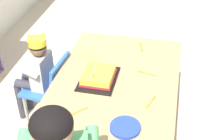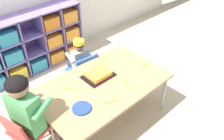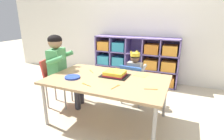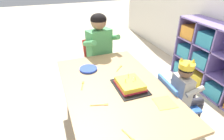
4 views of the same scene
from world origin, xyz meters
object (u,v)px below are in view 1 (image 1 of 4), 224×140
child_with_crown (36,68)px  fork_at_table_front_edge (77,112)px  birthday_cake_on_tray (98,76)px  fork_near_child_seat (145,73)px  activity_table (114,90)px  classroom_chair_blue (51,85)px  paper_plate_stack (125,127)px  fork_by_napkin (150,103)px  fork_scattered_mid_table (141,47)px

child_with_crown → fork_at_table_front_edge: bearing=50.4°
birthday_cake_on_tray → fork_near_child_seat: birthday_cake_on_tray is taller
activity_table → classroom_chair_blue: (0.16, 0.55, -0.16)m
paper_plate_stack → fork_by_napkin: paper_plate_stack is taller
child_with_crown → fork_near_child_seat: 0.86m
fork_scattered_mid_table → fork_near_child_seat: bearing=-4.4°
classroom_chair_blue → fork_near_child_seat: bearing=97.7°
child_with_crown → fork_by_napkin: child_with_crown is taller
child_with_crown → fork_scattered_mid_table: child_with_crown is taller
activity_table → fork_scattered_mid_table: fork_scattered_mid_table is taller
paper_plate_stack → fork_at_table_front_edge: bearing=76.3°
child_with_crown → fork_scattered_mid_table: (0.39, -0.77, 0.07)m
birthday_cake_on_tray → fork_at_table_front_edge: birthday_cake_on_tray is taller
birthday_cake_on_tray → activity_table: bearing=-111.9°
paper_plate_stack → child_with_crown: bearing=55.4°
activity_table → child_with_crown: (0.17, 0.66, -0.03)m
child_with_crown → paper_plate_stack: 0.99m
classroom_chair_blue → child_with_crown: size_ratio=0.76×
birthday_cake_on_tray → fork_near_child_seat: bearing=-65.7°
classroom_chair_blue → fork_at_table_front_edge: classroom_chair_blue is taller
birthday_cake_on_tray → fork_at_table_front_edge: (-0.36, 0.05, -0.03)m
birthday_cake_on_tray → paper_plate_stack: (-0.44, -0.27, -0.02)m
child_with_crown → birthday_cake_on_tray: child_with_crown is taller
birthday_cake_on_tray → fork_scattered_mid_table: (0.51, -0.24, -0.03)m
fork_near_child_seat → fork_at_table_front_edge: bearing=-111.3°
fork_scattered_mid_table → fork_near_child_seat: 0.37m
birthday_cake_on_tray → fork_by_napkin: size_ratio=2.55×
fork_scattered_mid_table → fork_by_napkin: bearing=-4.5°
activity_table → fork_scattered_mid_table: bearing=-11.4°
activity_table → fork_near_child_seat: (0.19, -0.20, 0.04)m
fork_at_table_front_edge → child_with_crown: bearing=88.7°
activity_table → classroom_chair_blue: classroom_chair_blue is taller
classroom_chair_blue → fork_at_table_front_edge: size_ratio=5.73×
activity_table → fork_near_child_seat: size_ratio=9.85×
fork_near_child_seat → fork_by_napkin: (-0.33, -0.07, 0.00)m
classroom_chair_blue → child_with_crown: child_with_crown is taller
birthday_cake_on_tray → classroom_chair_blue: bearing=75.9°
activity_table → child_with_crown: 0.68m
paper_plate_stack → fork_near_child_seat: 0.59m
fork_at_table_front_edge → fork_by_napkin: bearing=-24.2°
birthday_cake_on_tray → fork_scattered_mid_table: size_ratio=2.57×
classroom_chair_blue → paper_plate_stack: (-0.55, -0.70, 0.21)m
child_with_crown → birthday_cake_on_tray: size_ratio=2.38×
fork_scattered_mid_table → fork_by_napkin: (-0.69, -0.16, 0.00)m
birthday_cake_on_tray → paper_plate_stack: size_ratio=1.86×
birthday_cake_on_tray → fork_by_napkin: birthday_cake_on_tray is taller
fork_near_child_seat → activity_table: bearing=-120.7°
fork_scattered_mid_table → classroom_chair_blue: bearing=-76.3°
fork_at_table_front_edge → fork_near_child_seat: bearing=7.4°
fork_near_child_seat → fork_by_napkin: same height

